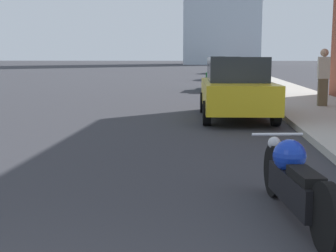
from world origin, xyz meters
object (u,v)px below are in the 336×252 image
(parked_car_yellow, at_px, (236,88))
(pedestrian, at_px, (323,76))
(motorcycle, at_px, (294,181))
(parked_car_blue, at_px, (223,68))
(parked_car_green, at_px, (226,73))
(parked_car_white, at_px, (218,65))

(parked_car_yellow, bearing_deg, pedestrian, 35.45)
(motorcycle, bearing_deg, parked_car_blue, 82.29)
(parked_car_green, xyz_separation_m, parked_car_blue, (0.19, 11.46, -0.01))
(motorcycle, height_order, parked_car_yellow, parked_car_yellow)
(parked_car_yellow, relative_size, pedestrian, 2.48)
(parked_car_blue, bearing_deg, motorcycle, -85.18)
(motorcycle, distance_m, parked_car_white, 44.20)
(parked_car_yellow, distance_m, parked_car_green, 11.58)
(motorcycle, xyz_separation_m, parked_car_blue, (0.11, 31.29, 0.44))
(pedestrian, bearing_deg, parked_car_yellow, -142.06)
(parked_car_yellow, height_order, parked_car_white, parked_car_white)
(parked_car_yellow, xyz_separation_m, parked_car_white, (0.11, 35.94, 0.02))
(parked_car_white, bearing_deg, parked_car_blue, -85.93)
(parked_car_yellow, height_order, parked_car_blue, parked_car_yellow)
(parked_car_green, xyz_separation_m, pedestrian, (2.81, -9.32, 0.25))
(parked_car_green, bearing_deg, parked_car_white, 94.18)
(parked_car_yellow, xyz_separation_m, parked_car_blue, (0.28, 23.04, 0.00))
(parked_car_green, height_order, pedestrian, pedestrian)
(parked_car_yellow, distance_m, parked_car_blue, 23.04)
(parked_car_white, distance_m, pedestrian, 33.80)
(motorcycle, bearing_deg, parked_car_white, 82.57)
(parked_car_blue, bearing_deg, parked_car_white, 95.81)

